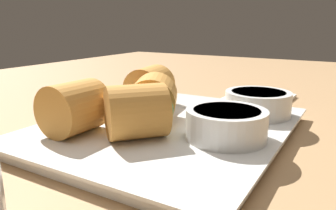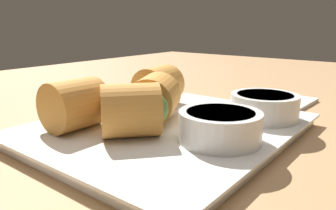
{
  "view_description": "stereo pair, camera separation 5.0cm",
  "coord_description": "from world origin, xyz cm",
  "px_view_note": "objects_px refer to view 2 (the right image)",
  "views": [
    {
      "loc": [
        35.82,
        19.93,
        15.24
      ],
      "look_at": [
        3.51,
        0.91,
        5.76
      ],
      "focal_mm": 35.0,
      "sensor_mm": 36.0,
      "label": 1
    },
    {
      "loc": [
        33.0,
        24.06,
        15.24
      ],
      "look_at": [
        3.51,
        0.91,
        5.76
      ],
      "focal_mm": 35.0,
      "sensor_mm": 36.0,
      "label": 2
    }
  ],
  "objects_px": {
    "dipping_bowl_far": "(264,105)",
    "napkin": "(276,102)",
    "spoon": "(101,101)",
    "dipping_bowl_near": "(220,125)",
    "serving_plate": "(168,129)"
  },
  "relations": [
    {
      "from": "serving_plate",
      "to": "napkin",
      "type": "distance_m",
      "value": 0.24
    },
    {
      "from": "dipping_bowl_near",
      "to": "napkin",
      "type": "height_order",
      "value": "dipping_bowl_near"
    },
    {
      "from": "napkin",
      "to": "serving_plate",
      "type": "bearing_deg",
      "value": -10.36
    },
    {
      "from": "spoon",
      "to": "serving_plate",
      "type": "bearing_deg",
      "value": 75.08
    },
    {
      "from": "serving_plate",
      "to": "dipping_bowl_far",
      "type": "xyz_separation_m",
      "value": [
        -0.09,
        0.08,
        0.02
      ]
    },
    {
      "from": "dipping_bowl_near",
      "to": "dipping_bowl_far",
      "type": "distance_m",
      "value": 0.11
    },
    {
      "from": "dipping_bowl_near",
      "to": "napkin",
      "type": "distance_m",
      "value": 0.26
    },
    {
      "from": "dipping_bowl_far",
      "to": "napkin",
      "type": "bearing_deg",
      "value": -165.52
    },
    {
      "from": "napkin",
      "to": "spoon",
      "type": "bearing_deg",
      "value": -49.12
    },
    {
      "from": "dipping_bowl_far",
      "to": "spoon",
      "type": "xyz_separation_m",
      "value": [
        0.04,
        -0.26,
        -0.03
      ]
    },
    {
      "from": "spoon",
      "to": "dipping_bowl_near",
      "type": "bearing_deg",
      "value": 76.26
    },
    {
      "from": "dipping_bowl_near",
      "to": "dipping_bowl_far",
      "type": "xyz_separation_m",
      "value": [
        -0.11,
        0.0,
        0.0
      ]
    },
    {
      "from": "serving_plate",
      "to": "napkin",
      "type": "height_order",
      "value": "serving_plate"
    },
    {
      "from": "spoon",
      "to": "napkin",
      "type": "relative_size",
      "value": 1.25
    },
    {
      "from": "serving_plate",
      "to": "dipping_bowl_near",
      "type": "height_order",
      "value": "dipping_bowl_near"
    }
  ]
}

